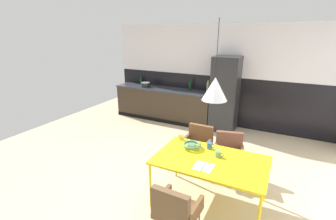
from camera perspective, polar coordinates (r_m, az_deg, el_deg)
ground_plane at (r=4.22m, az=-0.92°, el=-16.96°), size 8.33×8.33×0.00m
back_wall_splashback_dark at (r=6.64m, az=11.74°, el=2.31°), size 6.05×0.12×1.31m
back_wall_panel_upper at (r=6.42m, az=12.51°, el=13.67°), size 6.05×0.12×1.31m
kitchen_counter at (r=6.89m, az=-1.07°, el=1.50°), size 2.83×0.63×0.90m
refrigerator_column at (r=6.17m, az=13.35°, el=3.64°), size 0.63×0.60×1.86m
dining_table at (r=3.48m, az=10.06°, el=-12.09°), size 1.53×0.95×0.74m
armchair_facing_counter at (r=4.31m, az=14.21°, el=-9.24°), size 0.58×0.57×0.78m
armchair_head_of_table at (r=2.97m, az=1.66°, el=-22.24°), size 0.51×0.49×0.81m
armchair_near_window at (r=4.49m, az=7.16°, el=-7.41°), size 0.50×0.48×0.78m
fruit_bowl at (r=3.70m, az=5.67°, el=-8.29°), size 0.29×0.29×0.08m
open_book at (r=3.26m, az=8.44°, el=-13.21°), size 0.24×0.24×0.02m
mug_white_ceramic at (r=3.72m, az=9.87°, el=-8.34°), size 0.12×0.08×0.10m
mug_dark_espresso at (r=3.97m, az=2.98°, el=-6.37°), size 0.13×0.08×0.09m
mug_wide_latte at (r=3.52m, az=11.84°, el=-10.22°), size 0.13×0.09×0.09m
cooking_pot at (r=6.97m, az=-5.36°, el=6.01°), size 0.25×0.25×0.16m
bottle_vinegar_dark at (r=7.37m, az=-6.44°, el=6.91°), size 0.07×0.07×0.26m
bottle_wine_green at (r=6.44m, az=9.45°, el=5.44°), size 0.07×0.07×0.31m
bottle_oil_tall at (r=6.59m, az=5.23°, el=5.83°), size 0.06×0.06×0.29m
pendant_lamp_over_table_near at (r=3.08m, az=11.07°, el=4.94°), size 0.32×0.32×0.99m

